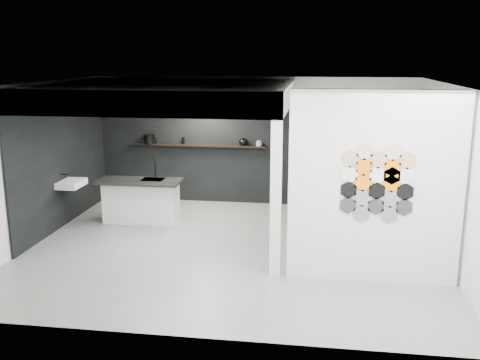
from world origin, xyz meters
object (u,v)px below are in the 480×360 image
at_px(wall_basin, 71,184).
at_px(stockpot, 149,139).
at_px(partition_panel, 374,188).
at_px(utensil_cup, 154,141).
at_px(glass_bowl, 259,144).
at_px(kitchen_island, 141,200).
at_px(glass_vase, 259,143).
at_px(kettle, 243,142).
at_px(bottle_dark, 183,141).

height_order(wall_basin, stockpot, stockpot).
bearing_deg(partition_panel, stockpot, 139.65).
distance_m(partition_panel, utensil_cup, 5.88).
bearing_deg(glass_bowl, kitchen_island, -143.57).
xyz_separation_m(kitchen_island, glass_vase, (2.17, 1.60, 0.94)).
bearing_deg(kitchen_island, stockpot, 99.69).
bearing_deg(stockpot, glass_bowl, 0.00).
relative_size(glass_bowl, utensil_cup, 1.13).
distance_m(wall_basin, glass_vase, 4.00).
bearing_deg(glass_vase, kitchen_island, -143.57).
height_order(partition_panel, kitchen_island, partition_panel).
height_order(kitchen_island, glass_bowl, glass_bowl).
relative_size(kettle, bottle_dark, 1.27).
bearing_deg(glass_vase, bottle_dark, 180.00).
bearing_deg(kitchen_island, kettle, 40.26).
height_order(glass_vase, utensil_cup, glass_vase).
height_order(partition_panel, wall_basin, partition_panel).
bearing_deg(glass_vase, utensil_cup, 180.00).
bearing_deg(wall_basin, utensil_cup, 63.40).
xyz_separation_m(wall_basin, glass_vase, (3.39, 2.07, 0.53)).
bearing_deg(wall_basin, glass_vase, 31.35).
height_order(kitchen_island, bottle_dark, bottle_dark).
relative_size(wall_basin, utensil_cup, 5.36).
distance_m(kitchen_island, glass_vase, 2.86).
bearing_deg(glass_bowl, glass_vase, 0.00).
xyz_separation_m(glass_bowl, glass_vase, (0.00, 0.00, 0.02)).
relative_size(partition_panel, kettle, 14.65).
relative_size(wall_basin, glass_vase, 4.92).
relative_size(kettle, glass_bowl, 1.52).
relative_size(kitchen_island, stockpot, 6.99).
bearing_deg(glass_vase, partition_panel, -61.77).
bearing_deg(stockpot, kettle, 0.00).
relative_size(stockpot, glass_bowl, 1.87).
height_order(glass_bowl, utensil_cup, utensil_cup).
relative_size(partition_panel, stockpot, 11.89).
bearing_deg(utensil_cup, stockpot, 180.00).
bearing_deg(utensil_cup, glass_vase, 0.00).
bearing_deg(partition_panel, kitchen_island, 151.97).
height_order(partition_panel, glass_vase, partition_panel).
bearing_deg(glass_bowl, wall_basin, -148.65).
height_order(kettle, glass_vase, kettle).
bearing_deg(kettle, utensil_cup, 168.73).
distance_m(wall_basin, stockpot, 2.33).
xyz_separation_m(wall_basin, utensil_cup, (1.03, 2.07, 0.53)).
bearing_deg(kitchen_island, glass_bowl, 35.48).
height_order(partition_panel, utensil_cup, partition_panel).
distance_m(glass_bowl, bottle_dark, 1.69).
distance_m(partition_panel, glass_bowl, 4.39).
relative_size(kettle, glass_vase, 1.57).
bearing_deg(kettle, glass_vase, -11.27).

